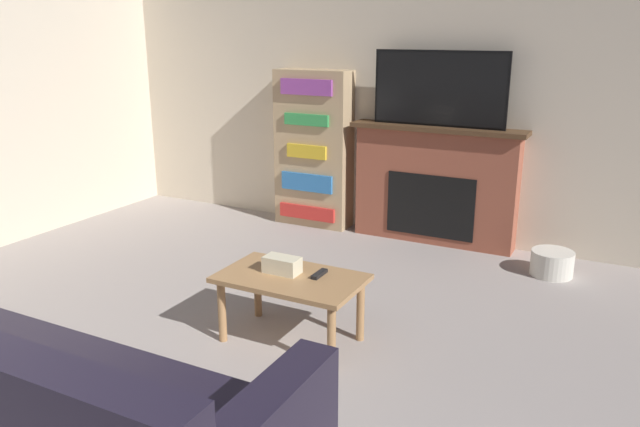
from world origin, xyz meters
The scene contains 9 objects.
wall_back centered at (0.00, 4.52, 1.35)m, with size 7.00×0.06×2.70m.
fireplace centered at (0.33, 4.37, 0.53)m, with size 1.53×0.28×1.05m.
tv centered at (0.33, 4.35, 1.36)m, with size 1.16×0.03×0.63m.
couch centered at (-0.25, 0.51, 0.31)m, with size 2.50×0.90×0.92m.
coffee_table centered at (0.14, 2.15, 0.36)m, with size 0.86×0.52×0.43m.
tissue_box centered at (0.07, 2.18, 0.48)m, with size 0.22×0.12×0.10m.
remote_control centered at (0.29, 2.24, 0.44)m, with size 0.04×0.15×0.02m.
bookshelf centered at (-0.87, 4.35, 0.74)m, with size 0.74×0.29×1.49m.
storage_basket centered at (1.41, 4.01, 0.10)m, with size 0.32×0.32×0.20m.
Camera 1 is at (1.89, -0.85, 1.84)m, focal length 35.00 mm.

